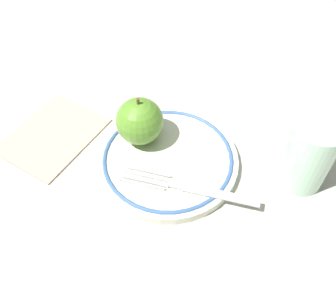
{
  "coord_description": "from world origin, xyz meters",
  "views": [
    {
      "loc": [
        -0.24,
        0.22,
        0.43
      ],
      "look_at": [
        0.01,
        0.01,
        0.04
      ],
      "focal_mm": 40.0,
      "sensor_mm": 36.0,
      "label": 1
    }
  ],
  "objects": [
    {
      "name": "drinking_glass",
      "position": [
        -0.12,
        -0.12,
        0.05
      ],
      "size": [
        0.07,
        0.07,
        0.11
      ],
      "primitive_type": "cylinder",
      "color": "silver",
      "rests_on": "ground_plane"
    },
    {
      "name": "apple_red_whole",
      "position": [
        0.07,
        0.01,
        0.05
      ],
      "size": [
        0.07,
        0.07,
        0.08
      ],
      "color": "#568A2A",
      "rests_on": "plate"
    },
    {
      "name": "napkin_folded",
      "position": [
        0.17,
        0.11,
        0.0
      ],
      "size": [
        0.16,
        0.18,
        0.01
      ],
      "primitive_type": "cube",
      "rotation": [
        0.0,
        0.0,
        0.34
      ],
      "color": "tan",
      "rests_on": "ground_plane"
    },
    {
      "name": "plate",
      "position": [
        0.01,
        0.01,
        0.01
      ],
      "size": [
        0.2,
        0.2,
        0.02
      ],
      "color": "silver",
      "rests_on": "ground_plane"
    },
    {
      "name": "fork",
      "position": [
        -0.05,
        0.02,
        0.02
      ],
      "size": [
        0.16,
        0.13,
        0.0
      ],
      "rotation": [
        0.0,
        0.0,
        0.63
      ],
      "color": "silver",
      "rests_on": "plate"
    },
    {
      "name": "ground_plane",
      "position": [
        0.0,
        0.0,
        0.0
      ],
      "size": [
        2.0,
        2.0,
        0.0
      ],
      "primitive_type": "plane",
      "color": "#A9A79A"
    }
  ]
}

